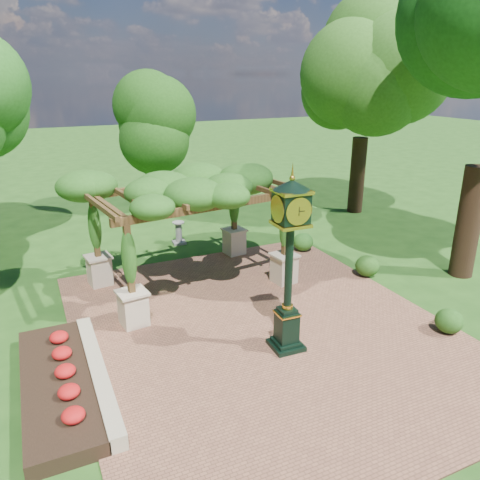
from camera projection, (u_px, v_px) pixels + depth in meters
name	position (u px, v px, depth m)	size (l,w,h in m)	color
ground	(280.00, 346.00, 12.42)	(120.00, 120.00, 0.00)	#1E4714
brick_plaza	(262.00, 328.00, 13.27)	(10.00, 12.00, 0.04)	brown
border_wall	(98.00, 374.00, 10.96)	(0.35, 5.00, 0.40)	#C6B793
flower_bed	(58.00, 385.00, 10.61)	(1.50, 5.00, 0.36)	red
pedestal_clock	(290.00, 251.00, 11.41)	(0.94, 0.94, 4.59)	black
pergola	(189.00, 192.00, 15.05)	(6.72, 4.72, 3.94)	beige
sundial	(179.00, 234.00, 19.83)	(0.58, 0.58, 0.97)	gray
shrub_front	(449.00, 321.00, 12.94)	(0.76, 0.76, 0.69)	#224E16
shrub_mid	(367.00, 266.00, 16.57)	(0.83, 0.83, 0.75)	#224C15
shrub_back	(303.00, 242.00, 18.97)	(0.81, 0.81, 0.73)	#29631C
tree_north	(148.00, 124.00, 23.69)	(3.70, 3.70, 6.46)	black
tree_east_far	(366.00, 75.00, 22.40)	(4.68, 4.68, 9.92)	black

